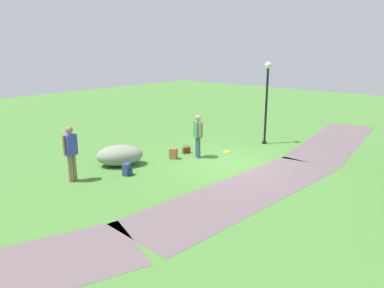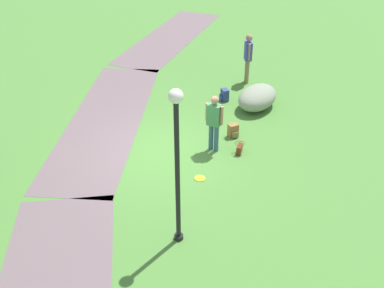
{
  "view_description": "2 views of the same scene",
  "coord_description": "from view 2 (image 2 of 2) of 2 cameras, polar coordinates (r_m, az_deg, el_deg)",
  "views": [
    {
      "loc": [
        10.68,
        7.45,
        4.18
      ],
      "look_at": [
        0.76,
        -1.16,
        0.7
      ],
      "focal_mm": 34.96,
      "sensor_mm": 36.0,
      "label": 1
    },
    {
      "loc": [
        -10.72,
        -0.9,
        6.96
      ],
      "look_at": [
        -0.87,
        -0.82,
        0.81
      ],
      "focal_mm": 43.13,
      "sensor_mm": 36.0,
      "label": 2
    }
  ],
  "objects": [
    {
      "name": "footpath_segment_far",
      "position": [
        21.57,
        -2.64,
        13.12
      ],
      "size": [
        8.27,
        4.77,
        0.01
      ],
      "color": "#635357",
      "rests_on": "ground"
    },
    {
      "name": "ground_plane",
      "position": [
        12.81,
        -3.62,
        -1.0
      ],
      "size": [
        48.0,
        48.0,
        0.0
      ],
      "primitive_type": "plane",
      "color": "#477A34"
    },
    {
      "name": "woman_with_handbag",
      "position": [
        12.4,
        2.75,
        3.01
      ],
      "size": [
        0.38,
        0.47,
        1.66
      ],
      "color": "#325768",
      "rests_on": "ground"
    },
    {
      "name": "footpath_segment_mid",
      "position": [
        14.69,
        -10.49,
        3.13
      ],
      "size": [
        8.13,
        2.73,
        0.01
      ],
      "color": "#635357",
      "rests_on": "ground"
    },
    {
      "name": "lamp_post",
      "position": [
        8.74,
        -1.87,
        -1.19
      ],
      "size": [
        0.28,
        0.28,
        3.53
      ],
      "color": "black",
      "rests_on": "ground"
    },
    {
      "name": "lawn_boulder",
      "position": [
        15.08,
        8.09,
        5.72
      ],
      "size": [
        1.96,
        1.8,
        0.74
      ],
      "color": "gray",
      "rests_on": "ground"
    },
    {
      "name": "backpack_by_boulder",
      "position": [
        15.53,
        4.03,
        6.05
      ],
      "size": [
        0.33,
        0.33,
        0.4
      ],
      "color": "navy",
      "rests_on": "ground"
    },
    {
      "name": "handbag_on_grass",
      "position": [
        12.75,
        5.9,
        -0.55
      ],
      "size": [
        0.34,
        0.34,
        0.31
      ],
      "color": "#5F2B16",
      "rests_on": "ground"
    },
    {
      "name": "frisbee_on_grass",
      "position": [
        11.76,
        0.97,
        -4.26
      ],
      "size": [
        0.28,
        0.28,
        0.02
      ],
      "color": "yellow",
      "rests_on": "ground"
    },
    {
      "name": "spare_backpack_on_lawn",
      "position": [
        13.45,
        5.12,
        1.64
      ],
      "size": [
        0.34,
        0.34,
        0.4
      ],
      "color": "brown",
      "rests_on": "ground"
    },
    {
      "name": "man_near_boulder",
      "position": [
        16.62,
        6.94,
        10.88
      ],
      "size": [
        0.52,
        0.26,
        1.78
      ],
      "color": "olive",
      "rests_on": "ground"
    }
  ]
}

